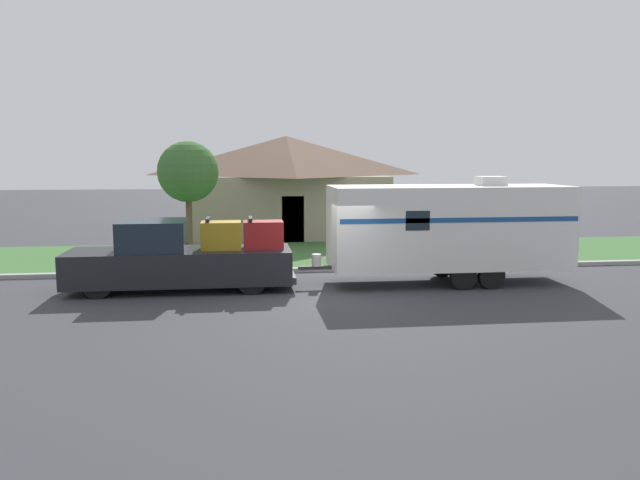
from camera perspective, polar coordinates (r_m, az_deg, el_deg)
ground_plane at (r=17.46m, az=1.01°, el=-5.12°), size 120.00×120.00×0.00m
curb_strip at (r=21.09m, az=-0.45°, el=-2.71°), size 80.00×0.30×0.14m
lawn_strip at (r=24.68m, az=-1.46°, el=-1.33°), size 80.00×7.00×0.03m
house_across_street at (r=31.96m, az=-3.09°, el=5.25°), size 9.95×8.57×4.89m
pickup_truck at (r=18.50m, az=-12.53°, el=-1.66°), size 6.48×2.02×2.11m
travel_trailer at (r=19.35m, az=11.69°, el=1.18°), size 8.20×2.28×3.26m
mailbox at (r=21.95m, az=4.08°, el=0.02°), size 0.48×0.20×1.24m
tree_in_yard at (r=24.60m, az=-11.98°, el=6.08°), size 2.34×2.34×4.45m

